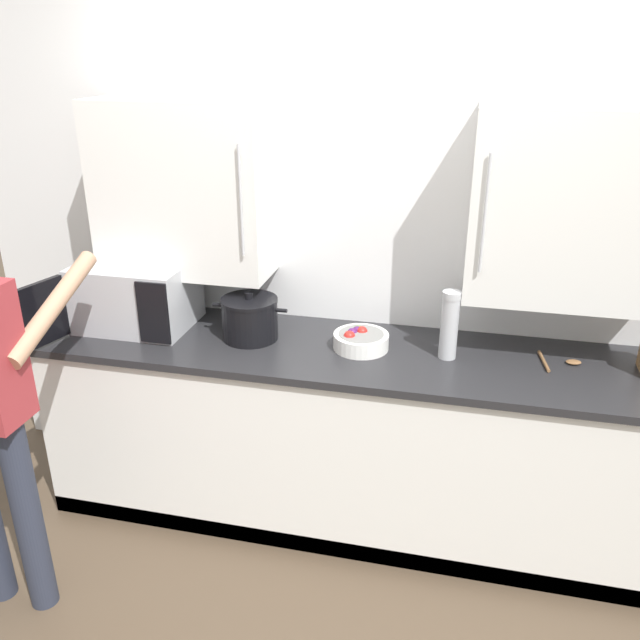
% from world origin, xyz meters
% --- Properties ---
extents(back_wall_tiled, '(4.05, 0.44, 2.65)m').
position_xyz_m(back_wall_tiled, '(0.00, 1.23, 1.39)').
color(back_wall_tiled, white).
rests_on(back_wall_tiled, ground_plane).
extents(counter_unit, '(2.94, 0.67, 0.91)m').
position_xyz_m(counter_unit, '(0.00, 0.91, 0.45)').
color(counter_unit, white).
rests_on(counter_unit, ground_plane).
extents(microwave_oven, '(0.63, 0.76, 0.31)m').
position_xyz_m(microwave_oven, '(-1.10, 0.95, 1.07)').
color(microwave_oven, '#B7BABF').
rests_on(microwave_oven, counter_unit).
extents(fruit_bowl, '(0.25, 0.25, 0.09)m').
position_xyz_m(fruit_bowl, '(0.02, 0.94, 0.95)').
color(fruit_bowl, white).
rests_on(fruit_bowl, counter_unit).
extents(thermos_flask, '(0.08, 0.08, 0.30)m').
position_xyz_m(thermos_flask, '(0.40, 0.93, 1.06)').
color(thermos_flask, '#B7BABF').
rests_on(thermos_flask, counter_unit).
extents(stock_pot, '(0.36, 0.26, 0.22)m').
position_xyz_m(stock_pot, '(-0.50, 0.93, 1.01)').
color(stock_pot, black).
rests_on(stock_pot, counter_unit).
extents(wooden_spoon, '(0.18, 0.19, 0.02)m').
position_xyz_m(wooden_spoon, '(0.88, 0.98, 0.92)').
color(wooden_spoon, brown).
rests_on(wooden_spoon, counter_unit).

